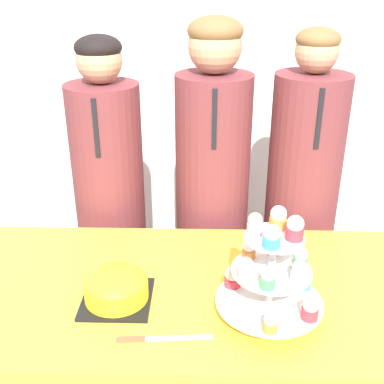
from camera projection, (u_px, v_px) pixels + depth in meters
The scene contains 8 objects.
wall_back at pixel (200, 36), 2.49m from camera, with size 9.00×0.06×2.70m.
table at pixel (193, 379), 1.65m from camera, with size 1.50×0.72×0.77m.
round_cake at pixel (116, 287), 1.41m from camera, with size 0.20×0.20×0.10m.
cake_knife at pixel (148, 339), 1.28m from camera, with size 0.26×0.04×0.01m.
cupcake_stand at pixel (271, 270), 1.30m from camera, with size 0.30×0.30×0.33m.
student_0 at pixel (112, 220), 2.06m from camera, with size 0.29×0.29×1.45m.
student_1 at pixel (212, 213), 2.03m from camera, with size 0.30×0.31×1.52m.
student_2 at pixel (299, 221), 2.04m from camera, with size 0.29×0.30×1.48m.
Camera 1 is at (0.03, -0.86, 1.67)m, focal length 45.00 mm.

